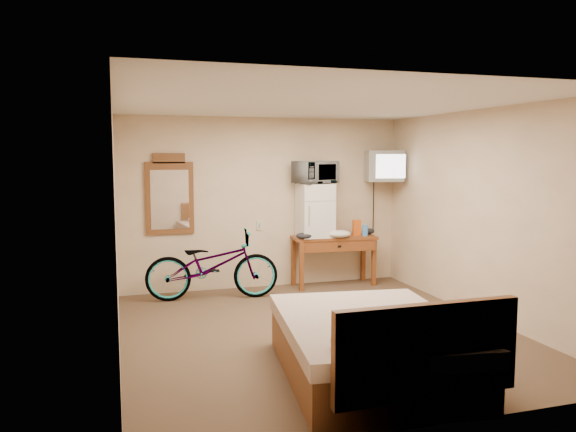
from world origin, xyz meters
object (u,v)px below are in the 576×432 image
object	(u,v)px
crt_television	(384,166)
wall_mirror	(170,195)
mini_fridge	(315,210)
bed	(373,346)
bicycle	(212,265)
blue_cup	(365,230)
desk	(335,245)
microwave	(315,172)

from	to	relation	value
crt_television	wall_mirror	world-z (taller)	crt_television
mini_fridge	bed	world-z (taller)	mini_fridge
mini_fridge	bicycle	world-z (taller)	mini_fridge
mini_fridge	blue_cup	distance (m)	0.83
mini_fridge	bicycle	size ratio (longest dim) A/B	0.44
mini_fridge	bed	xyz separation A→B (m)	(-0.70, -3.43, -0.85)
crt_television	bicycle	size ratio (longest dim) A/B	0.37
desk	bicycle	xyz separation A→B (m)	(-1.88, -0.24, -0.15)
crt_television	wall_mirror	xyz separation A→B (m)	(-3.17, 0.25, -0.39)
microwave	blue_cup	world-z (taller)	microwave
microwave	desk	bearing A→B (deg)	-31.79
wall_mirror	bicycle	size ratio (longest dim) A/B	0.63
blue_cup	microwave	bearing A→B (deg)	172.51
blue_cup	bicycle	world-z (taller)	bicycle
desk	wall_mirror	xyz separation A→B (m)	(-2.38, 0.27, 0.78)
microwave	bed	xyz separation A→B (m)	(-0.70, -3.43, -1.41)
mini_fridge	wall_mirror	bearing A→B (deg)	173.99
crt_television	bicycle	distance (m)	2.99
crt_television	bed	size ratio (longest dim) A/B	0.30
blue_cup	bed	world-z (taller)	blue_cup
mini_fridge	blue_cup	bearing A→B (deg)	-7.47
blue_cup	crt_television	size ratio (longest dim) A/B	0.24
bed	wall_mirror	bearing A→B (deg)	110.80
mini_fridge	crt_television	distance (m)	1.27
bicycle	bed	size ratio (longest dim) A/B	0.83
blue_cup	bed	distance (m)	3.68
microwave	crt_television	world-z (taller)	crt_television
mini_fridge	bicycle	xyz separation A→B (m)	(-1.58, -0.29, -0.67)
desk	bicycle	bearing A→B (deg)	-172.83
crt_television	bicycle	world-z (taller)	crt_television
wall_mirror	bicycle	distance (m)	1.17
desk	microwave	xyz separation A→B (m)	(-0.29, 0.05, 1.08)
microwave	mini_fridge	bearing A→B (deg)	-145.69
bed	blue_cup	bearing A→B (deg)	66.31
crt_television	microwave	bearing A→B (deg)	178.26
desk	crt_television	size ratio (longest dim) A/B	1.95
mini_fridge	wall_mirror	size ratio (longest dim) A/B	0.70
microwave	wall_mirror	size ratio (longest dim) A/B	0.52
desk	bed	size ratio (longest dim) A/B	0.59
blue_cup	bed	size ratio (longest dim) A/B	0.07
desk	mini_fridge	world-z (taller)	mini_fridge
desk	crt_television	world-z (taller)	crt_television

